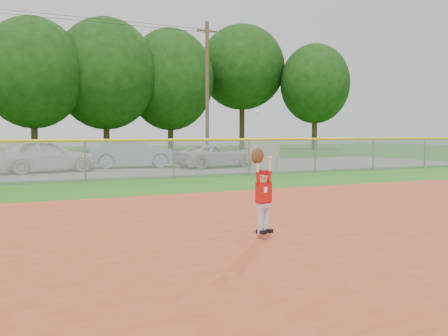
# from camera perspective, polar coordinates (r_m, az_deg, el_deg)

# --- Properties ---
(ground) EXTENTS (120.00, 120.00, 0.00)m
(ground) POSITION_cam_1_polar(r_m,az_deg,el_deg) (8.98, -4.31, -7.30)
(ground) COLOR #235F15
(ground) RESTS_ON ground
(clay_infield) EXTENTS (24.00, 16.00, 0.04)m
(clay_infield) POSITION_cam_1_polar(r_m,az_deg,el_deg) (6.35, 5.73, -11.91)
(clay_infield) COLOR #A33A1D
(clay_infield) RESTS_ON ground
(parking_strip) EXTENTS (44.00, 10.00, 0.03)m
(parking_strip) POSITION_cam_1_polar(r_m,az_deg,el_deg) (24.49, -17.96, -0.28)
(parking_strip) COLOR slate
(parking_strip) RESTS_ON ground
(car_white_a) EXTENTS (4.64, 2.52, 1.50)m
(car_white_a) POSITION_cam_1_polar(r_m,az_deg,el_deg) (23.42, -19.85, 1.37)
(car_white_a) COLOR white
(car_white_a) RESTS_ON parking_strip
(car_blue) EXTENTS (4.67, 2.31, 1.47)m
(car_blue) POSITION_cam_1_polar(r_m,az_deg,el_deg) (25.50, -10.36, 1.70)
(car_blue) COLOR #829FC3
(car_blue) RESTS_ON parking_strip
(car_white_b) EXTENTS (4.38, 2.49, 1.15)m
(car_white_b) POSITION_cam_1_polar(r_m,az_deg,el_deg) (25.27, -0.84, 1.39)
(car_white_b) COLOR silver
(car_white_b) RESTS_ON parking_strip
(sponsor_sign) EXTENTS (1.53, 0.47, 1.41)m
(sponsor_sign) POSITION_cam_1_polar(r_m,az_deg,el_deg) (23.66, 4.45, 1.98)
(sponsor_sign) COLOR gray
(sponsor_sign) RESTS_ON ground
(outfield_fence) EXTENTS (40.06, 0.10, 1.55)m
(outfield_fence) POSITION_cam_1_polar(r_m,az_deg,el_deg) (18.51, -15.58, 1.14)
(outfield_fence) COLOR gray
(outfield_fence) RESTS_ON ground
(power_lines) EXTENTS (19.40, 0.24, 9.00)m
(power_lines) POSITION_cam_1_polar(r_m,az_deg,el_deg) (30.64, -17.77, 9.28)
(power_lines) COLOR #4C3823
(power_lines) RESTS_ON ground
(tree_line) EXTENTS (62.37, 13.00, 14.43)m
(tree_line) POSITION_cam_1_polar(r_m,az_deg,el_deg) (46.66, -20.57, 10.86)
(tree_line) COLOR #422D1C
(tree_line) RESTS_ON ground
(ballplayer) EXTENTS (0.46, 0.25, 1.99)m
(ballplayer) POSITION_cam_1_polar(r_m,az_deg,el_deg) (8.12, 4.45, -2.62)
(ballplayer) COLOR silver
(ballplayer) RESTS_ON ground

